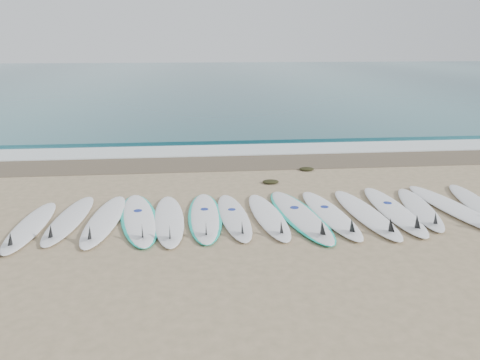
{
  "coord_description": "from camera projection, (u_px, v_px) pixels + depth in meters",
  "views": [
    {
      "loc": [
        -1.34,
        -8.27,
        3.26
      ],
      "look_at": [
        -0.42,
        1.12,
        0.4
      ],
      "focal_mm": 35.0,
      "sensor_mm": 36.0,
      "label": 1
    }
  ],
  "objects": [
    {
      "name": "ground",
      "position": [
        267.0,
        216.0,
        8.95
      ],
      "size": [
        120.0,
        120.0,
        0.0
      ],
      "primitive_type": "plane",
      "color": "#9B8665"
    },
    {
      "name": "ocean",
      "position": [
        209.0,
        78.0,
        39.9
      ],
      "size": [
        120.0,
        55.0,
        0.03
      ],
      "primitive_type": "cube",
      "color": "#205B65",
      "rests_on": "ground"
    },
    {
      "name": "wet_sand_band",
      "position": [
        244.0,
        162.0,
        12.85
      ],
      "size": [
        120.0,
        1.8,
        0.01
      ],
      "primitive_type": "cube",
      "color": "brown",
      "rests_on": "ground"
    },
    {
      "name": "foam_band",
      "position": [
        239.0,
        150.0,
        14.18
      ],
      "size": [
        120.0,
        1.4,
        0.04
      ],
      "primitive_type": "cube",
      "color": "silver",
      "rests_on": "ground"
    },
    {
      "name": "wave_crest",
      "position": [
        235.0,
        139.0,
        15.6
      ],
      "size": [
        120.0,
        1.0,
        0.1
      ],
      "primitive_type": "cube",
      "color": "#205B65",
      "rests_on": "ground"
    },
    {
      "name": "surfboard_0",
      "position": [
        29.0,
        227.0,
        8.31
      ],
      "size": [
        0.55,
        2.48,
        0.32
      ],
      "rotation": [
        0.0,
        0.0,
        -0.02
      ],
      "color": "white",
      "rests_on": "ground"
    },
    {
      "name": "surfboard_1",
      "position": [
        68.0,
        220.0,
        8.62
      ],
      "size": [
        0.72,
        2.58,
        0.33
      ],
      "rotation": [
        0.0,
        0.0,
        -0.08
      ],
      "color": "white",
      "rests_on": "ground"
    },
    {
      "name": "surfboard_2",
      "position": [
        104.0,
        220.0,
        8.59
      ],
      "size": [
        0.72,
        2.69,
        0.34
      ],
      "rotation": [
        0.0,
        0.0,
        -0.06
      ],
      "color": "white",
      "rests_on": "ground"
    },
    {
      "name": "surfboard_3",
      "position": [
        139.0,
        218.0,
        8.69
      ],
      "size": [
        1.13,
        2.87,
        0.35
      ],
      "rotation": [
        0.0,
        0.0,
        0.17
      ],
      "color": "white",
      "rests_on": "ground"
    },
    {
      "name": "surfboard_4",
      "position": [
        169.0,
        220.0,
        8.61
      ],
      "size": [
        0.72,
        2.67,
        0.34
      ],
      "rotation": [
        0.0,
        0.0,
        0.07
      ],
      "color": "white",
      "rests_on": "ground"
    },
    {
      "name": "surfboard_5",
      "position": [
        205.0,
        217.0,
        8.79
      ],
      "size": [
        0.64,
        2.64,
        0.34
      ],
      "rotation": [
        0.0,
        0.0,
        -0.0
      ],
      "color": "white",
      "rests_on": "ground"
    },
    {
      "name": "surfboard_6",
      "position": [
        234.0,
        217.0,
        8.77
      ],
      "size": [
        0.7,
        2.54,
        0.32
      ],
      "rotation": [
        0.0,
        0.0,
        0.07
      ],
      "color": "white",
      "rests_on": "ground"
    },
    {
      "name": "surfboard_7",
      "position": [
        269.0,
        216.0,
        8.78
      ],
      "size": [
        0.75,
        2.56,
        0.32
      ],
      "rotation": [
        0.0,
        0.0,
        0.09
      ],
      "color": "white",
      "rests_on": "ground"
    },
    {
      "name": "surfboard_8",
      "position": [
        300.0,
        215.0,
        8.83
      ],
      "size": [
        1.11,
        2.99,
        0.37
      ],
      "rotation": [
        0.0,
        0.0,
        0.14
      ],
      "color": "white",
      "rests_on": "ground"
    },
    {
      "name": "surfboard_9",
      "position": [
        331.0,
        214.0,
        8.87
      ],
      "size": [
        0.84,
        2.75,
        0.35
      ],
      "rotation": [
        0.0,
        0.0,
        0.1
      ],
      "color": "white",
      "rests_on": "ground"
    },
    {
      "name": "surfboard_10",
      "position": [
        367.0,
        214.0,
        8.9
      ],
      "size": [
        0.79,
        2.8,
        0.35
      ],
      "rotation": [
        0.0,
        0.0,
        0.08
      ],
      "color": "white",
      "rests_on": "ground"
    },
    {
      "name": "surfboard_11",
      "position": [
        395.0,
        211.0,
        9.07
      ],
      "size": [
        0.62,
        2.82,
        0.36
      ],
      "rotation": [
        0.0,
        0.0,
        -0.01
      ],
      "color": "white",
      "rests_on": "ground"
    },
    {
      "name": "surfboard_12",
      "position": [
        420.0,
        209.0,
        9.18
      ],
      "size": [
        0.91,
        2.55,
        0.32
      ],
      "rotation": [
        0.0,
        0.0,
        -0.16
      ],
      "color": "white",
      "rests_on": "ground"
    },
    {
      "name": "surfboard_13",
      "position": [
        455.0,
        208.0,
        9.19
      ],
      "size": [
        0.96,
        2.94,
        0.37
      ],
      "rotation": [
        0.0,
        0.0,
        0.13
      ],
      "color": "white",
      "rests_on": "ground"
    },
    {
      "name": "surfboard_14",
      "position": [
        477.0,
        204.0,
        9.45
      ],
      "size": [
        0.93,
        2.59,
        0.33
      ],
      "rotation": [
        0.0,
        0.0,
        -0.16
      ],
      "color": "silver",
      "rests_on": "ground"
    },
    {
      "name": "seaweed_near",
      "position": [
        271.0,
        182.0,
        10.98
      ],
      "size": [
        0.39,
        0.3,
        0.08
      ],
      "primitive_type": "ellipsoid",
      "color": "black",
      "rests_on": "ground"
    },
    {
      "name": "seaweed_far",
      "position": [
        307.0,
        169.0,
        12.06
      ],
      "size": [
        0.38,
        0.3,
        0.07
      ],
      "primitive_type": "ellipsoid",
      "color": "black",
      "rests_on": "ground"
    }
  ]
}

